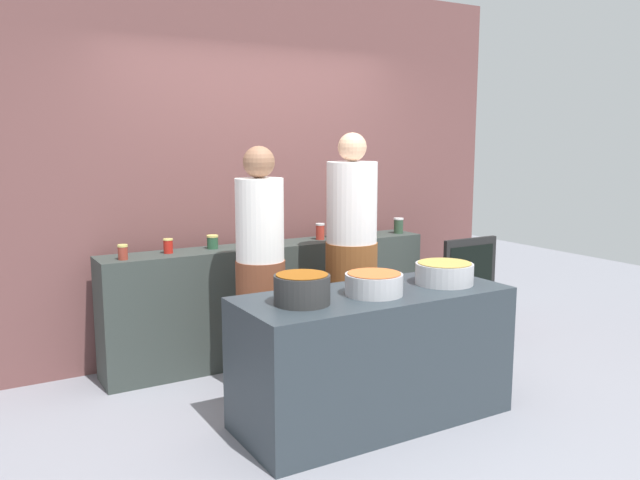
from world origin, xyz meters
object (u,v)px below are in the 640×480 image
preserve_jar_0 (123,252)px  cooking_pot_left (302,289)px  cook_with_tongs (261,281)px  preserve_jar_1 (168,246)px  preserve_jar_5 (332,231)px  chalkboard_sign (469,289)px  cooking_pot_center (374,284)px  preserve_jar_7 (371,227)px  cooking_pot_right (444,273)px  preserve_jar_2 (212,242)px  preserve_jar_4 (320,231)px  preserve_jar_6 (355,230)px  cook_in_cap (351,265)px  preserve_jar_3 (263,237)px  preserve_jar_8 (398,226)px

preserve_jar_0 → cooking_pot_left: size_ratio=0.33×
preserve_jar_0 → cook_with_tongs: size_ratio=0.06×
preserve_jar_1 → cook_with_tongs: bearing=-53.3°
preserve_jar_0 → cook_with_tongs: cook_with_tongs is taller
cooking_pot_left → cook_with_tongs: size_ratio=0.19×
preserve_jar_1 → cooking_pot_left: (0.32, -1.44, -0.07)m
preserve_jar_0 → preserve_jar_5: bearing=4.4°
chalkboard_sign → cooking_pot_center: bearing=-150.6°
preserve_jar_0 → preserve_jar_1: preserve_jar_1 is taller
preserve_jar_7 → cooking_pot_right: bearing=-107.0°
preserve_jar_1 → preserve_jar_2: bearing=3.8°
preserve_jar_2 → preserve_jar_4: 0.93m
cooking_pot_left → cooking_pot_right: bearing=-0.7°
preserve_jar_1 → cook_with_tongs: 0.78m
preserve_jar_7 → cooking_pot_left: preserve_jar_7 is taller
preserve_jar_6 → cooking_pot_left: bearing=-132.4°
cook_in_cap → preserve_jar_7: bearing=45.1°
cooking_pot_left → cook_with_tongs: bearing=81.1°
preserve_jar_1 → preserve_jar_7: 1.81m
preserve_jar_1 → cooking_pot_right: (1.36, -1.45, -0.08)m
preserve_jar_1 → cooking_pot_center: bearing=-61.3°
preserve_jar_3 → preserve_jar_4: size_ratio=0.92×
preserve_jar_4 → cooking_pot_center: (-0.48, -1.46, -0.10)m
preserve_jar_1 → preserve_jar_6: 1.59m
preserve_jar_7 → cooking_pot_right: 1.54m
preserve_jar_8 → chalkboard_sign: size_ratio=0.15×
cooking_pot_center → chalkboard_sign: 1.95m
cook_in_cap → preserve_jar_5: bearing=71.1°
preserve_jar_1 → cook_in_cap: 1.36m
preserve_jar_3 → cooking_pot_right: preserve_jar_3 is taller
preserve_jar_0 → cooking_pot_left: bearing=-63.7°
cooking_pot_center → cook_in_cap: cook_in_cap is taller
preserve_jar_2 → cooking_pot_center: size_ratio=0.30×
preserve_jar_2 → cook_with_tongs: size_ratio=0.06×
preserve_jar_4 → cooking_pot_center: size_ratio=0.39×
preserve_jar_3 → preserve_jar_8: preserve_jar_8 is taller
preserve_jar_5 → cook_with_tongs: cook_with_tongs is taller
preserve_jar_1 → cooking_pot_left: bearing=-77.3°
preserve_jar_0 → cooking_pot_right: 2.19m
preserve_jar_8 → preserve_jar_0: bearing=-179.2°
preserve_jar_7 → cooking_pot_center: 1.79m
preserve_jar_1 → preserve_jar_2: (0.35, 0.02, -0.00)m
preserve_jar_7 → cooking_pot_right: size_ratio=0.35×
preserve_jar_0 → preserve_jar_3: size_ratio=0.85×
preserve_jar_7 → cooking_pot_center: size_ratio=0.37×
preserve_jar_3 → preserve_jar_6: (0.83, -0.04, -0.00)m
cooking_pot_right → preserve_jar_1: bearing=133.1°
chalkboard_sign → cooking_pot_left: bearing=-156.9°
preserve_jar_4 → cook_in_cap: cook_in_cap is taller
cooking_pot_center → preserve_jar_5: bearing=67.4°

